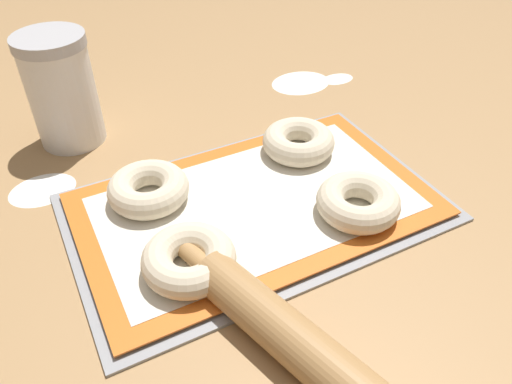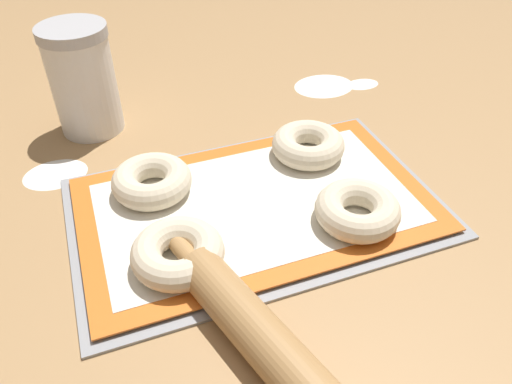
{
  "view_description": "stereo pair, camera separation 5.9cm",
  "coord_description": "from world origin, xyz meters",
  "views": [
    {
      "loc": [
        -0.25,
        -0.44,
        0.43
      ],
      "look_at": [
        -0.02,
        -0.01,
        0.03
      ],
      "focal_mm": 35.0,
      "sensor_mm": 36.0,
      "label": 1
    },
    {
      "loc": [
        -0.19,
        -0.47,
        0.43
      ],
      "look_at": [
        -0.02,
        -0.01,
        0.03
      ],
      "focal_mm": 35.0,
      "sensor_mm": 36.0,
      "label": 2
    }
  ],
  "objects": [
    {
      "name": "flour_patch_side",
      "position": [
        0.29,
        0.25,
        0.0
      ],
      "size": [
        0.06,
        0.04,
        0.0
      ],
      "color": "white",
      "rests_on": "ground_plane"
    },
    {
      "name": "baking_mat",
      "position": [
        -0.02,
        -0.01,
        0.01
      ],
      "size": [
        0.45,
        0.27,
        0.0
      ],
      "color": "orange",
      "rests_on": "baking_tray"
    },
    {
      "name": "rolling_pin",
      "position": [
        -0.08,
        -0.25,
        0.02
      ],
      "size": [
        0.14,
        0.41,
        0.05
      ],
      "color": "#AD7F4C",
      "rests_on": "ground_plane"
    },
    {
      "name": "baking_tray",
      "position": [
        -0.02,
        -0.01,
        0.0
      ],
      "size": [
        0.47,
        0.3,
        0.01
      ],
      "color": "#93969B",
      "rests_on": "ground_plane"
    },
    {
      "name": "flour_patch_far",
      "position": [
        -0.26,
        0.16,
        0.0
      ],
      "size": [
        0.09,
        0.07,
        0.0
      ],
      "color": "white",
      "rests_on": "ground_plane"
    },
    {
      "name": "flour_canister",
      "position": [
        -0.2,
        0.27,
        0.08
      ],
      "size": [
        0.1,
        0.1,
        0.17
      ],
      "color": "white",
      "rests_on": "ground_plane"
    },
    {
      "name": "flour_patch_near",
      "position": [
        0.22,
        0.27,
        0.0
      ],
      "size": [
        0.11,
        0.09,
        0.0
      ],
      "color": "white",
      "rests_on": "ground_plane"
    },
    {
      "name": "bagel_front_left",
      "position": [
        -0.14,
        -0.07,
        0.03
      ],
      "size": [
        0.11,
        0.11,
        0.04
      ],
      "color": "beige",
      "rests_on": "baking_mat"
    },
    {
      "name": "bagel_front_right",
      "position": [
        0.08,
        -0.08,
        0.03
      ],
      "size": [
        0.11,
        0.11,
        0.04
      ],
      "color": "beige",
      "rests_on": "baking_mat"
    },
    {
      "name": "bagel_back_right",
      "position": [
        0.09,
        0.07,
        0.03
      ],
      "size": [
        0.11,
        0.11,
        0.04
      ],
      "color": "beige",
      "rests_on": "baking_mat"
    },
    {
      "name": "ground_plane",
      "position": [
        0.0,
        0.0,
        0.0
      ],
      "size": [
        2.8,
        2.8,
        0.0
      ],
      "primitive_type": "plane",
      "color": "#A87F51"
    },
    {
      "name": "bagel_back_left",
      "position": [
        -0.14,
        0.06,
        0.03
      ],
      "size": [
        0.11,
        0.11,
        0.04
      ],
      "color": "beige",
      "rests_on": "baking_mat"
    }
  ]
}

